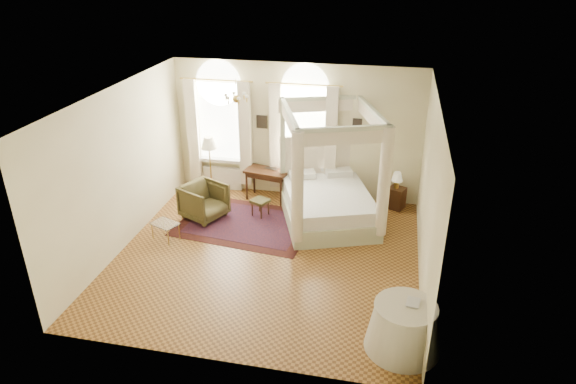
% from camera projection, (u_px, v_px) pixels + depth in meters
% --- Properties ---
extents(ground, '(6.00, 6.00, 0.00)m').
position_uv_depth(ground, '(267.00, 256.00, 10.42)').
color(ground, '#9F6B2E').
rests_on(ground, ground).
extents(room_walls, '(6.00, 6.00, 6.00)m').
position_uv_depth(room_walls, '(266.00, 166.00, 9.57)').
color(room_walls, '#FFF5C2').
rests_on(room_walls, ground).
extents(window_left, '(1.62, 0.27, 3.29)m').
position_uv_depth(window_left, '(220.00, 134.00, 12.67)').
color(window_left, white).
rests_on(window_left, room_walls).
extents(window_right, '(1.62, 0.27, 3.29)m').
position_uv_depth(window_right, '(303.00, 140.00, 12.28)').
color(window_right, white).
rests_on(window_right, room_walls).
extents(chandelier, '(0.51, 0.45, 0.50)m').
position_uv_depth(chandelier, '(236.00, 98.00, 10.40)').
color(chandelier, '#B28F3B').
rests_on(chandelier, room_walls).
extents(wall_pictures, '(2.54, 0.03, 0.39)m').
position_uv_depth(wall_pictures, '(300.00, 123.00, 12.21)').
color(wall_pictures, black).
rests_on(wall_pictures, room_walls).
extents(canopy_bed, '(2.64, 2.91, 2.62)m').
position_uv_depth(canopy_bed, '(328.00, 198.00, 11.49)').
color(canopy_bed, '#B5BB98').
rests_on(canopy_bed, ground).
extents(nightstand, '(0.47, 0.46, 0.53)m').
position_uv_depth(nightstand, '(396.00, 198.00, 12.22)').
color(nightstand, '#391B0F').
rests_on(nightstand, ground).
extents(nightstand_lamp, '(0.27, 0.27, 0.39)m').
position_uv_depth(nightstand_lamp, '(397.00, 178.00, 12.02)').
color(nightstand_lamp, '#B28F3B').
rests_on(nightstand_lamp, nightstand).
extents(writing_desk, '(1.13, 0.73, 0.78)m').
position_uv_depth(writing_desk, '(267.00, 174.00, 12.49)').
color(writing_desk, '#391B0F').
rests_on(writing_desk, ground).
extents(laptop, '(0.35, 0.27, 0.02)m').
position_uv_depth(laptop, '(272.00, 168.00, 12.52)').
color(laptop, black).
rests_on(laptop, writing_desk).
extents(stool, '(0.47, 0.47, 0.41)m').
position_uv_depth(stool, '(260.00, 202.00, 11.85)').
color(stool, '#48421E').
rests_on(stool, ground).
extents(armchair, '(1.18, 1.17, 0.81)m').
position_uv_depth(armchair, '(204.00, 201.00, 11.75)').
color(armchair, '#40381B').
rests_on(armchair, ground).
extents(coffee_table, '(0.67, 0.58, 0.38)m').
position_uv_depth(coffee_table, '(165.00, 225.00, 10.88)').
color(coffee_table, white).
rests_on(coffee_table, ground).
extents(floor_lamp, '(0.39, 0.39, 1.52)m').
position_uv_depth(floor_lamp, '(209.00, 146.00, 12.49)').
color(floor_lamp, '#B28F3B').
rests_on(floor_lamp, ground).
extents(oriental_rug, '(3.17, 2.44, 0.01)m').
position_uv_depth(oriental_rug, '(246.00, 223.00, 11.63)').
color(oriental_rug, '#441910').
rests_on(oriental_rug, ground).
extents(side_table, '(1.18, 1.18, 0.80)m').
position_uv_depth(side_table, '(404.00, 327.00, 7.87)').
color(side_table, beige).
rests_on(side_table, ground).
extents(book, '(0.23, 0.29, 0.02)m').
position_uv_depth(book, '(407.00, 301.00, 7.78)').
color(book, black).
rests_on(book, side_table).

